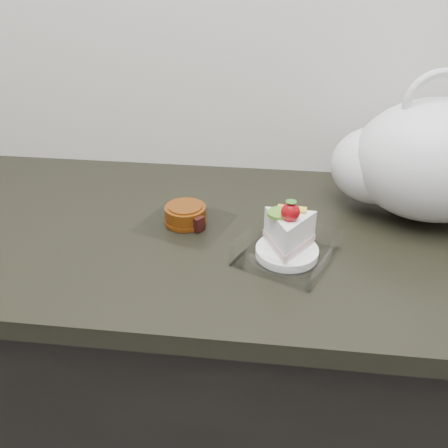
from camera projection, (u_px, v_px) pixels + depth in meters
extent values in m
cube|color=black|center=(240.00, 389.00, 1.26)|extent=(2.00, 0.60, 0.86)
cube|color=black|center=(243.00, 239.00, 1.03)|extent=(2.04, 0.64, 0.04)
cube|color=white|center=(287.00, 256.00, 0.94)|extent=(0.21, 0.21, 0.00)
cylinder|color=white|center=(287.00, 252.00, 0.93)|extent=(0.12, 0.12, 0.02)
ellipsoid|color=#AE0B15|center=(290.00, 212.00, 0.87)|extent=(0.03, 0.03, 0.04)
cone|color=#2D7223|center=(291.00, 204.00, 0.87)|extent=(0.02, 0.02, 0.01)
cylinder|color=#5AA12E|center=(279.00, 213.00, 0.90)|extent=(0.04, 0.04, 0.01)
cube|color=gold|center=(292.00, 209.00, 0.91)|extent=(0.05, 0.02, 0.01)
cube|color=white|center=(186.00, 222.00, 1.05)|extent=(0.21, 0.21, 0.00)
cylinder|color=brown|center=(186.00, 215.00, 1.04)|extent=(0.10, 0.10, 0.04)
cylinder|color=brown|center=(186.00, 220.00, 1.05)|extent=(0.10, 0.10, 0.01)
cylinder|color=brown|center=(185.00, 206.00, 1.03)|extent=(0.08, 0.08, 0.00)
cube|color=black|center=(197.00, 223.00, 1.01)|extent=(0.03, 0.03, 0.03)
ellipsoid|color=silver|center=(436.00, 161.00, 1.01)|extent=(0.35, 0.27, 0.25)
ellipsoid|color=silver|center=(377.00, 165.00, 1.06)|extent=(0.20, 0.18, 0.17)
torus|color=silver|center=(438.00, 104.00, 0.96)|extent=(0.14, 0.04, 0.14)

